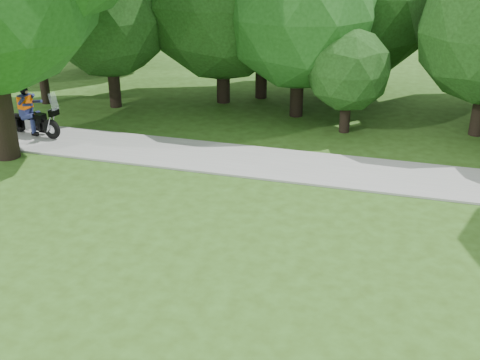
# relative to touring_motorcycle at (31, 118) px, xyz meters

# --- Properties ---
(walkway) EXTENTS (60.00, 2.20, 0.06)m
(walkway) POSITION_rel_touring_motorcycle_xyz_m (10.79, -0.17, -0.58)
(walkway) COLOR gray
(walkway) RESTS_ON ground
(touring_motorcycle) EXTENTS (1.98, 0.83, 1.52)m
(touring_motorcycle) POSITION_rel_touring_motorcycle_xyz_m (0.00, 0.00, 0.00)
(touring_motorcycle) COLOR black
(touring_motorcycle) RESTS_ON walkway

